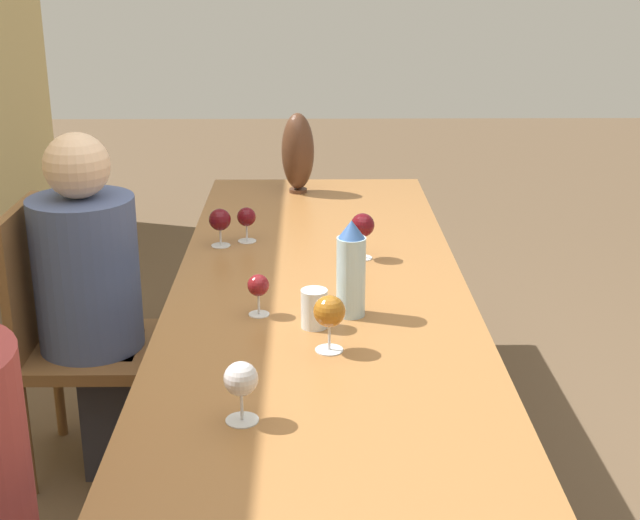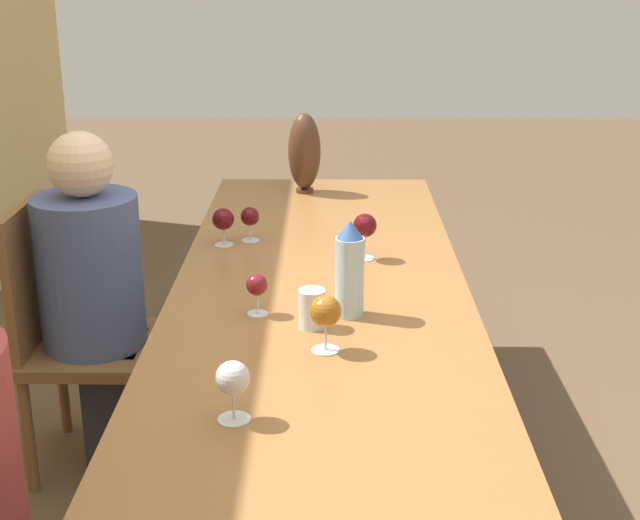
# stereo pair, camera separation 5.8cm
# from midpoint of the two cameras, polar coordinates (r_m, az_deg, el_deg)

# --- Properties ---
(dining_table) EXTENTS (3.16, 0.88, 0.72)m
(dining_table) POSITION_cam_midpoint_polar(r_m,az_deg,el_deg) (2.42, -0.62, -5.42)
(dining_table) COLOR #936033
(dining_table) RESTS_ON ground_plane
(water_bottle) EXTENTS (0.08, 0.08, 0.27)m
(water_bottle) POSITION_cam_midpoint_polar(r_m,az_deg,el_deg) (2.41, 1.31, -0.63)
(water_bottle) COLOR #ADCCD6
(water_bottle) RESTS_ON dining_table
(water_tumbler) EXTENTS (0.07, 0.07, 0.10)m
(water_tumbler) POSITION_cam_midpoint_polar(r_m,az_deg,el_deg) (2.36, -1.08, -3.13)
(water_tumbler) COLOR silver
(water_tumbler) RESTS_ON dining_table
(vase) EXTENTS (0.13, 0.13, 0.33)m
(vase) POSITION_cam_midpoint_polar(r_m,az_deg,el_deg) (3.65, -1.89, 6.93)
(vase) COLOR #4C2D1E
(vase) RESTS_ON dining_table
(wine_glass_0) EXTENTS (0.06, 0.06, 0.12)m
(wine_glass_0) POSITION_cam_midpoint_polar(r_m,az_deg,el_deg) (3.05, -5.27, 2.70)
(wine_glass_0) COLOR silver
(wine_glass_0) RESTS_ON dining_table
(wine_glass_2) EXTENTS (0.07, 0.07, 0.14)m
(wine_glass_2) POSITION_cam_midpoint_polar(r_m,az_deg,el_deg) (1.90, -5.96, -7.68)
(wine_glass_2) COLOR silver
(wine_glass_2) RESTS_ON dining_table
(wine_glass_3) EXTENTS (0.08, 0.08, 0.15)m
(wine_glass_3) POSITION_cam_midpoint_polar(r_m,az_deg,el_deg) (2.86, 2.16, 2.17)
(wine_glass_3) COLOR silver
(wine_glass_3) RESTS_ON dining_table
(wine_glass_4) EXTENTS (0.08, 0.08, 0.15)m
(wine_glass_4) POSITION_cam_midpoint_polar(r_m,az_deg,el_deg) (2.20, -0.15, -3.38)
(wine_glass_4) COLOR silver
(wine_glass_4) RESTS_ON dining_table
(wine_glass_5) EXTENTS (0.06, 0.06, 0.12)m
(wine_glass_5) POSITION_cam_midpoint_polar(r_m,az_deg,el_deg) (2.43, -4.65, -1.72)
(wine_glass_5) COLOR silver
(wine_glass_5) RESTS_ON dining_table
(wine_glass_6) EXTENTS (0.07, 0.07, 0.13)m
(wine_glass_6) POSITION_cam_midpoint_polar(r_m,az_deg,el_deg) (3.01, -6.97, 2.52)
(wine_glass_6) COLOR silver
(wine_glass_6) RESTS_ON dining_table
(chair_far) EXTENTS (0.44, 0.44, 0.91)m
(chair_far) POSITION_cam_midpoint_polar(r_m,az_deg,el_deg) (3.05, -16.24, -4.52)
(chair_far) COLOR brown
(chair_far) RESTS_ON ground_plane
(person_far) EXTENTS (0.34, 0.34, 1.15)m
(person_far) POSITION_cam_midpoint_polar(r_m,az_deg,el_deg) (2.97, -14.86, -2.24)
(person_far) COLOR #2D2D38
(person_far) RESTS_ON ground_plane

